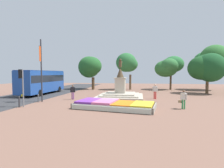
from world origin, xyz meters
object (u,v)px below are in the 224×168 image
at_px(pedestrian_with_handbag, 183,98).
at_px(pedestrian_crossing_plaza, 155,90).
at_px(statue_monument, 120,91).
at_px(city_bus, 42,81).
at_px(traffic_light_near_crossing, 22,81).
at_px(kerb_bollard_mid_a, 19,102).
at_px(flower_planter, 114,105).
at_px(kerb_bollard_mid_b, 38,98).
at_px(banner_pole, 41,69).
at_px(pedestrian_near_planter, 73,91).

xyz_separation_m(pedestrian_with_handbag, pedestrian_crossing_plaza, (-1.87, 5.51, 0.13)).
relative_size(statue_monument, pedestrian_with_handbag, 3.58).
bearing_deg(city_bus, statue_monument, -5.34).
height_order(traffic_light_near_crossing, kerb_bollard_mid_a, traffic_light_near_crossing).
bearing_deg(pedestrian_with_handbag, traffic_light_near_crossing, -174.67).
relative_size(statue_monument, kerb_bollard_mid_a, 5.91).
relative_size(flower_planter, city_bus, 0.79).
distance_m(flower_planter, kerb_bollard_mid_b, 8.45).
distance_m(city_bus, pedestrian_crossing_plaza, 16.05).
bearing_deg(banner_pole, pedestrian_near_planter, 39.70).
height_order(pedestrian_with_handbag, pedestrian_near_planter, pedestrian_near_planter).
bearing_deg(kerb_bollard_mid_b, pedestrian_with_handbag, -5.21).
xyz_separation_m(banner_pole, kerb_bollard_mid_a, (-0.32, -3.10, -2.93)).
height_order(flower_planter, city_bus, city_bus).
xyz_separation_m(traffic_light_near_crossing, pedestrian_crossing_plaza, (12.17, 6.82, -1.29)).
distance_m(banner_pole, kerb_bollard_mid_a, 4.28).
xyz_separation_m(pedestrian_crossing_plaza, kerb_bollard_mid_b, (-12.23, -4.23, -0.60)).
bearing_deg(kerb_bollard_mid_a, city_bus, 110.03).
relative_size(traffic_light_near_crossing, city_bus, 0.36).
bearing_deg(kerb_bollard_mid_a, flower_planter, 6.56).
distance_m(flower_planter, banner_pole, 8.86).
xyz_separation_m(kerb_bollard_mid_a, kerb_bollard_mid_b, (0.07, 2.83, -0.08)).
relative_size(banner_pole, kerb_bollard_mid_b, 7.90).
distance_m(traffic_light_near_crossing, banner_pole, 3.08).
bearing_deg(statue_monument, traffic_light_near_crossing, -133.47).
relative_size(flower_planter, pedestrian_near_planter, 4.30).
relative_size(city_bus, pedestrian_crossing_plaza, 5.19).
xyz_separation_m(traffic_light_near_crossing, banner_pole, (0.19, 2.87, 1.11)).
bearing_deg(kerb_bollard_mid_a, kerb_bollard_mid_b, 88.58).
xyz_separation_m(banner_pole, pedestrian_near_planter, (2.58, 2.14, -2.46)).
xyz_separation_m(flower_planter, kerb_bollard_mid_b, (-8.24, 1.87, 0.16)).
distance_m(flower_planter, traffic_light_near_crossing, 8.46).
relative_size(traffic_light_near_crossing, banner_pole, 0.51).
bearing_deg(kerb_bollard_mid_b, city_bus, 117.75).
bearing_deg(flower_planter, traffic_light_near_crossing, -174.95).
relative_size(banner_pole, city_bus, 0.71).
xyz_separation_m(flower_planter, banner_pole, (-7.99, 2.15, 3.16)).
xyz_separation_m(traffic_light_near_crossing, pedestrian_near_planter, (2.77, 5.01, -1.35)).
relative_size(statue_monument, pedestrian_crossing_plaza, 3.25).
height_order(traffic_light_near_crossing, pedestrian_with_handbag, traffic_light_near_crossing).
distance_m(flower_planter, kerb_bollard_mid_a, 8.37).
distance_m(pedestrian_crossing_plaza, kerb_bollard_mid_b, 12.95).
relative_size(banner_pole, kerb_bollard_mid_a, 6.70).
xyz_separation_m(city_bus, pedestrian_near_planter, (6.41, -4.40, -0.98)).
bearing_deg(kerb_bollard_mid_a, banner_pole, 84.19).
bearing_deg(banner_pole, traffic_light_near_crossing, -93.75).
height_order(traffic_light_near_crossing, city_bus, city_bus).
distance_m(kerb_bollard_mid_a, kerb_bollard_mid_b, 2.83).
bearing_deg(banner_pole, kerb_bollard_mid_a, -95.81).
bearing_deg(statue_monument, banner_pole, -144.69).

